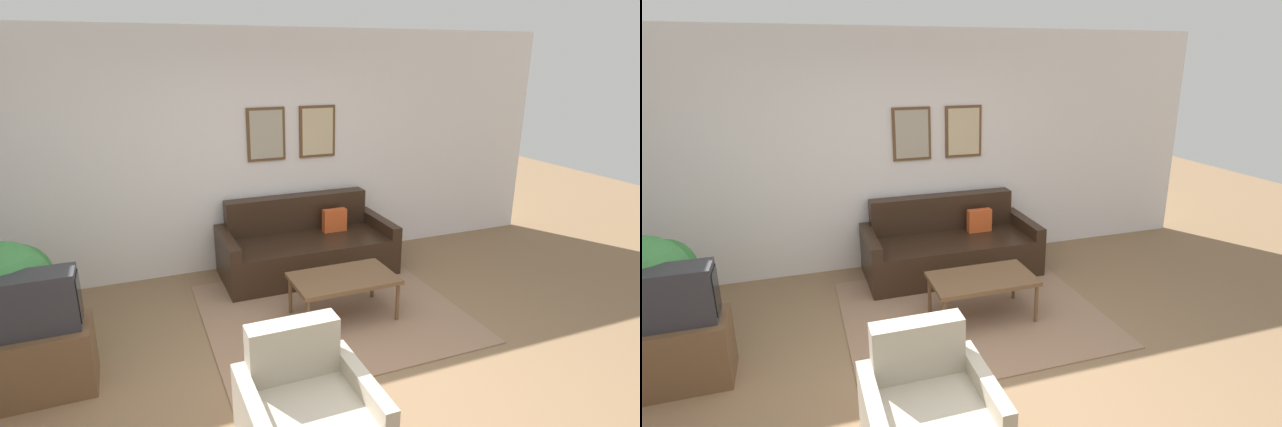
# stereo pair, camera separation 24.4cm
# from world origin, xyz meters

# --- Properties ---
(ground_plane) EXTENTS (16.00, 16.00, 0.00)m
(ground_plane) POSITION_xyz_m (0.00, 0.00, 0.00)
(ground_plane) COLOR #846647
(area_rug) EXTENTS (2.40, 2.14, 0.01)m
(area_rug) POSITION_xyz_m (0.49, 1.22, 0.01)
(area_rug) COLOR #937056
(area_rug) RESTS_ON ground_plane
(wall_back) EXTENTS (8.00, 0.09, 2.70)m
(wall_back) POSITION_xyz_m (0.01, 2.71, 1.35)
(wall_back) COLOR silver
(wall_back) RESTS_ON ground_plane
(couch) EXTENTS (1.94, 0.90, 0.84)m
(couch) POSITION_xyz_m (0.61, 2.25, 0.29)
(couch) COLOR black
(couch) RESTS_ON ground_plane
(coffee_table) EXTENTS (0.97, 0.58, 0.42)m
(coffee_table) POSITION_xyz_m (0.56, 1.10, 0.39)
(coffee_table) COLOR brown
(coffee_table) RESTS_ON ground_plane
(tv_stand) EXTENTS (0.74, 0.44, 0.51)m
(tv_stand) POSITION_xyz_m (-1.96, 0.90, 0.26)
(tv_stand) COLOR brown
(tv_stand) RESTS_ON ground_plane
(tv) EXTENTS (0.65, 0.28, 0.43)m
(tv) POSITION_xyz_m (-1.96, 0.90, 0.73)
(tv) COLOR #2D2D33
(tv) RESTS_ON tv_stand
(armchair) EXTENTS (0.76, 0.76, 0.83)m
(armchair) POSITION_xyz_m (-0.37, -0.46, 0.29)
(armchair) COLOR #B2A893
(armchair) RESTS_ON ground_plane
(potted_plant_tall) EXTENTS (0.73, 0.73, 1.10)m
(potted_plant_tall) POSITION_xyz_m (-2.19, 1.23, 0.72)
(potted_plant_tall) COLOR beige
(potted_plant_tall) RESTS_ON ground_plane
(potted_plant_by_window) EXTENTS (0.56, 0.56, 0.84)m
(potted_plant_by_window) POSITION_xyz_m (-2.20, 1.88, 0.54)
(potted_plant_by_window) COLOR #935638
(potted_plant_by_window) RESTS_ON ground_plane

